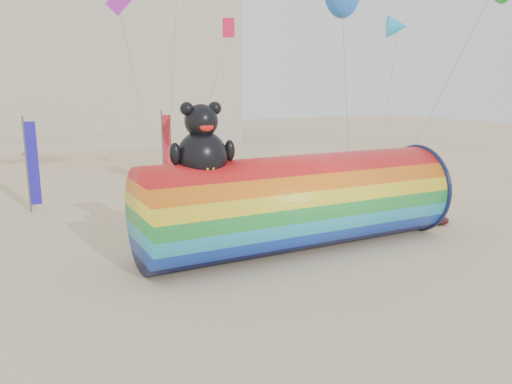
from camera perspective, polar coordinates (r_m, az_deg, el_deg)
name	(u,v)px	position (r m, az deg, el deg)	size (l,w,h in m)	color
ground	(262,260)	(19.78, 0.74, -7.75)	(160.00, 160.00, 0.00)	#CCB58C
windsock_assembly	(299,200)	(20.78, 4.92, -0.89)	(13.53, 4.12, 6.24)	red
kite_handler	(391,203)	(26.77, 15.15, -1.20)	(0.58, 0.38, 1.58)	slate
fabric_bundle	(428,221)	(26.12, 19.08, -3.16)	(2.62, 1.35, 0.41)	#3F0B0E
festival_banners	(142,152)	(32.56, -12.89, 4.47)	(12.02, 3.87, 5.20)	#59595E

